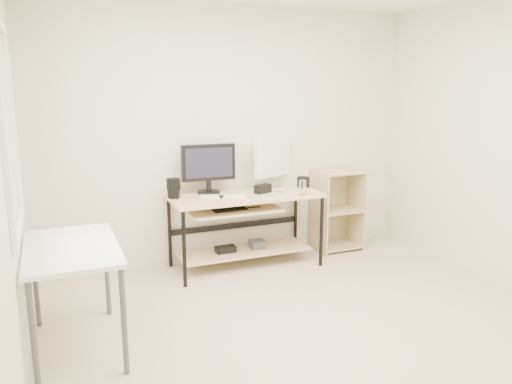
{
  "coord_description": "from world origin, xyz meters",
  "views": [
    {
      "loc": [
        -1.77,
        -2.83,
        1.81
      ],
      "look_at": [
        -0.04,
        1.3,
        0.85
      ],
      "focal_mm": 35.0,
      "sensor_mm": 36.0,
      "label": 1
    }
  ],
  "objects_px": {
    "desk": "(243,215)",
    "side_table": "(72,257)",
    "shelf_unit": "(335,209)",
    "black_monitor": "(208,166)",
    "audio_controller": "(174,190)",
    "white_imac": "(272,158)"
  },
  "relations": [
    {
      "from": "desk",
      "to": "side_table",
      "type": "distance_m",
      "value": 1.97
    },
    {
      "from": "desk",
      "to": "shelf_unit",
      "type": "relative_size",
      "value": 1.67
    },
    {
      "from": "side_table",
      "to": "white_imac",
      "type": "xyz_separation_m",
      "value": [
        2.06,
        1.26,
        0.4
      ]
    },
    {
      "from": "side_table",
      "to": "audio_controller",
      "type": "xyz_separation_m",
      "value": [
        0.98,
        1.13,
        0.17
      ]
    },
    {
      "from": "black_monitor",
      "to": "white_imac",
      "type": "xyz_separation_m",
      "value": [
        0.71,
        0.03,
        0.03
      ]
    },
    {
      "from": "desk",
      "to": "white_imac",
      "type": "relative_size",
      "value": 2.74
    },
    {
      "from": "white_imac",
      "to": "side_table",
      "type": "bearing_deg",
      "value": -173.63
    },
    {
      "from": "desk",
      "to": "black_monitor",
      "type": "bearing_deg",
      "value": 150.29
    },
    {
      "from": "shelf_unit",
      "to": "black_monitor",
      "type": "relative_size",
      "value": 1.67
    },
    {
      "from": "desk",
      "to": "audio_controller",
      "type": "relative_size",
      "value": 8.42
    },
    {
      "from": "desk",
      "to": "side_table",
      "type": "relative_size",
      "value": 1.5
    },
    {
      "from": "desk",
      "to": "black_monitor",
      "type": "relative_size",
      "value": 2.78
    },
    {
      "from": "desk",
      "to": "black_monitor",
      "type": "xyz_separation_m",
      "value": [
        -0.3,
        0.17,
        0.49
      ]
    },
    {
      "from": "side_table",
      "to": "shelf_unit",
      "type": "relative_size",
      "value": 1.11
    },
    {
      "from": "shelf_unit",
      "to": "audio_controller",
      "type": "distance_m",
      "value": 1.89
    },
    {
      "from": "side_table",
      "to": "shelf_unit",
      "type": "distance_m",
      "value": 3.09
    },
    {
      "from": "side_table",
      "to": "shelf_unit",
      "type": "xyz_separation_m",
      "value": [
        2.83,
        1.22,
        -0.22
      ]
    },
    {
      "from": "side_table",
      "to": "audio_controller",
      "type": "distance_m",
      "value": 1.51
    },
    {
      "from": "audio_controller",
      "to": "white_imac",
      "type": "bearing_deg",
      "value": 27.83
    },
    {
      "from": "side_table",
      "to": "black_monitor",
      "type": "bearing_deg",
      "value": 42.18
    },
    {
      "from": "desk",
      "to": "side_table",
      "type": "height_order",
      "value": "same"
    },
    {
      "from": "desk",
      "to": "shelf_unit",
      "type": "height_order",
      "value": "shelf_unit"
    }
  ]
}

